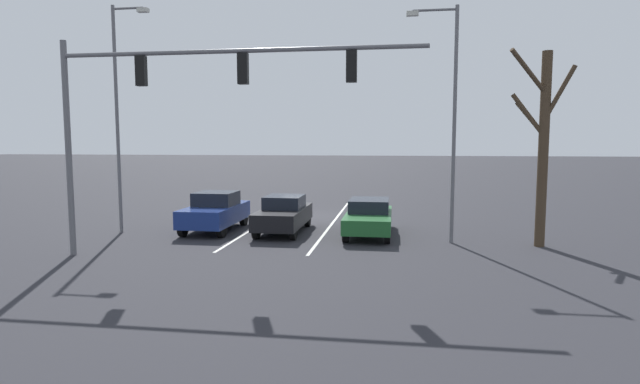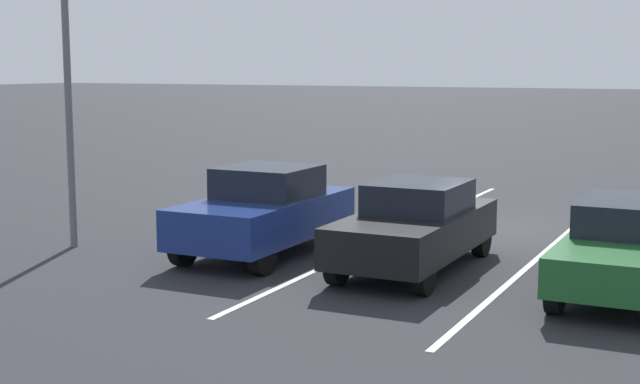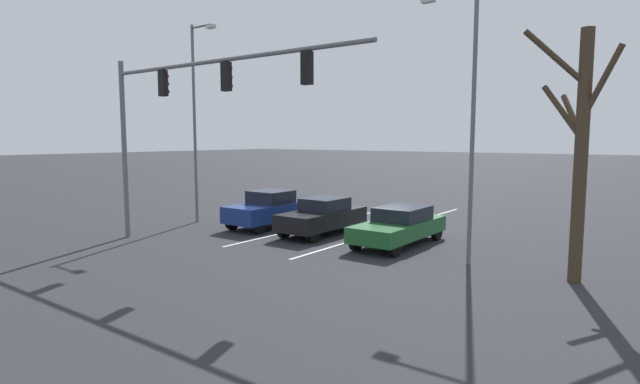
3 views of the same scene
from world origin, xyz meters
name	(u,v)px [view 2 (image 2 of 3)]	position (x,y,z in m)	size (l,w,h in m)	color
ground_plane	(493,227)	(0.00, 0.00, 0.00)	(240.00, 240.00, 0.00)	#28282D
lane_stripe_left_divider	(553,245)	(-1.64, 1.51, 0.01)	(0.12, 15.02, 0.01)	silver
lane_stripe_center_divider	(400,232)	(1.64, 1.51, 0.01)	(0.12, 15.02, 0.01)	silver
car_darkgreen_leftlane_front	(631,245)	(-3.48, 4.68, 0.75)	(1.84, 4.72, 1.45)	#1E5928
car_navy_rightlane_front	(265,211)	(3.15, 4.79, 0.84)	(1.90, 4.21, 1.67)	navy
car_black_midlane_front	(416,226)	(0.13, 4.73, 0.79)	(1.76, 4.40, 1.55)	black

